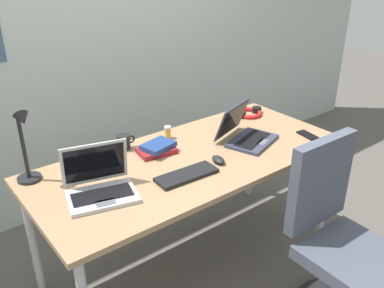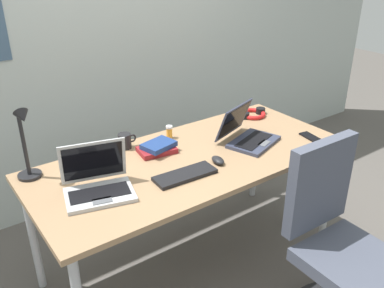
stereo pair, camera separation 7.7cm
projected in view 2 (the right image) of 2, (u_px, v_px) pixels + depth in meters
The scene contains 14 objects.
ground_plane at pixel (192, 260), 2.66m from camera, with size 12.00×12.00×0.00m, color #56514C.
wall_back at pixel (99, 26), 2.89m from camera, with size 6.00×0.13×2.60m.
desk at pixel (192, 166), 2.36m from camera, with size 1.80×0.80×0.74m.
desk_lamp at pixel (25, 144), 2.03m from camera, with size 0.12×0.18×0.40m.
laptop_back_right at pixel (248, 135), 2.49m from camera, with size 0.38×0.37×0.22m.
laptop_mid_desk at pixel (98, 184), 1.98m from camera, with size 0.37×0.33×0.24m.
external_keyboard at pixel (185, 175), 2.14m from camera, with size 0.33×0.12×0.02m, color black.
computer_mouse at pixel (218, 160), 2.26m from camera, with size 0.06×0.10×0.03m, color black.
cell_phone at pixel (310, 137), 2.57m from camera, with size 0.06×0.14×0.01m, color black.
headphones at pixel (253, 114), 2.88m from camera, with size 0.21×0.18×0.04m.
pill_bottle at pixel (169, 132), 2.55m from camera, with size 0.04×0.04×0.08m.
book_stack at pixel (158, 148), 2.38m from camera, with size 0.22×0.17×0.06m.
coffee_mug at pixel (125, 141), 2.42m from camera, with size 0.11×0.08×0.09m.
office_chair at pixel (338, 255), 2.11m from camera, with size 0.52×0.54×0.97m.
Camera 2 is at (-1.21, -1.68, 1.82)m, focal length 39.13 mm.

